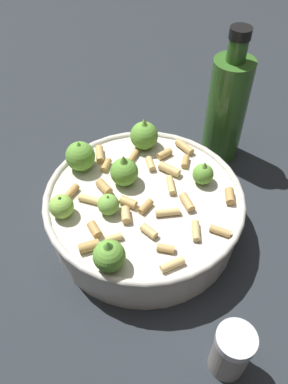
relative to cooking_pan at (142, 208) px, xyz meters
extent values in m
plane|color=#23282D|center=(0.00, 0.00, -0.04)|extent=(2.40, 2.40, 0.00)
cylinder|color=beige|center=(0.00, 0.00, -0.01)|extent=(0.28, 0.28, 0.07)
torus|color=beige|center=(0.00, 0.00, 0.03)|extent=(0.29, 0.29, 0.01)
sphere|color=#609E38|center=(-0.06, 0.09, 0.05)|extent=(0.04, 0.04, 0.04)
cone|color=#8CC64C|center=(-0.06, 0.09, 0.07)|extent=(0.02, 0.02, 0.02)
sphere|color=#609E38|center=(-0.04, 0.01, 0.05)|extent=(0.04, 0.04, 0.04)
cone|color=#609E38|center=(-0.04, 0.01, 0.07)|extent=(0.02, 0.02, 0.02)
sphere|color=#8CC64C|center=(-0.07, -0.09, 0.04)|extent=(0.03, 0.03, 0.03)
cone|color=#4C8933|center=(-0.07, -0.09, 0.06)|extent=(0.01, 0.01, 0.01)
sphere|color=#609E38|center=(-0.11, 0.00, 0.05)|extent=(0.04, 0.04, 0.04)
cone|color=#75B247|center=(-0.11, 0.00, 0.07)|extent=(0.02, 0.02, 0.01)
sphere|color=#75B247|center=(-0.02, -0.05, 0.04)|extent=(0.03, 0.03, 0.03)
cone|color=#75B247|center=(-0.02, -0.05, 0.05)|extent=(0.01, 0.01, 0.01)
sphere|color=#609E38|center=(0.06, 0.07, 0.04)|extent=(0.03, 0.03, 0.03)
cone|color=#75B247|center=(0.06, 0.07, 0.06)|extent=(0.01, 0.01, 0.01)
sphere|color=#609E38|center=(0.03, -0.12, 0.05)|extent=(0.04, 0.04, 0.04)
cone|color=#4C8933|center=(0.03, -0.12, 0.07)|extent=(0.02, 0.02, 0.02)
cylinder|color=tan|center=(0.01, -0.05, 0.03)|extent=(0.02, 0.03, 0.01)
cylinder|color=tan|center=(0.00, 0.12, 0.03)|extent=(0.03, 0.02, 0.01)
cylinder|color=tan|center=(-0.06, -0.05, 0.03)|extent=(0.03, 0.02, 0.01)
cylinder|color=tan|center=(0.07, -0.06, 0.03)|extent=(0.02, 0.02, 0.01)
cylinder|color=tan|center=(0.09, -0.02, 0.03)|extent=(0.02, 0.03, 0.01)
cylinder|color=tan|center=(0.03, 0.04, 0.03)|extent=(0.03, 0.03, 0.01)
cylinder|color=tan|center=(0.05, -0.01, 0.03)|extent=(0.03, 0.03, 0.01)
cylinder|color=tan|center=(-0.05, 0.06, 0.03)|extent=(0.01, 0.03, 0.01)
cylinder|color=tan|center=(0.09, -0.08, 0.03)|extent=(0.02, 0.03, 0.01)
cylinder|color=tan|center=(0.02, 0.09, 0.03)|extent=(0.02, 0.02, 0.01)
cylinder|color=tan|center=(-0.08, 0.02, 0.03)|extent=(0.02, 0.02, 0.01)
cylinder|color=tan|center=(-0.05, -0.02, 0.03)|extent=(0.03, 0.02, 0.01)
cylinder|color=tan|center=(-0.02, 0.06, 0.03)|extent=(0.03, 0.03, 0.01)
cylinder|color=tan|center=(0.01, 0.06, 0.03)|extent=(0.03, 0.01, 0.01)
cylinder|color=tan|center=(0.02, -0.02, 0.03)|extent=(0.01, 0.03, 0.01)
cylinder|color=tan|center=(-0.10, 0.03, 0.03)|extent=(0.03, 0.03, 0.01)
cylinder|color=tan|center=(-0.01, -0.11, 0.03)|extent=(0.03, 0.03, 0.01)
cylinder|color=tan|center=(0.01, -0.08, 0.03)|extent=(0.02, 0.02, 0.01)
cylinder|color=tan|center=(-0.09, -0.05, 0.03)|extent=(0.01, 0.03, 0.01)
cylinder|color=tan|center=(0.11, 0.06, 0.03)|extent=(0.02, 0.03, 0.01)
cylinder|color=tan|center=(-0.01, -0.02, 0.03)|extent=(0.02, 0.01, 0.01)
cylinder|color=tan|center=(-0.02, 0.09, 0.03)|extent=(0.02, 0.03, 0.01)
cylinder|color=tan|center=(0.12, 0.00, 0.03)|extent=(0.03, 0.01, 0.01)
cylinder|color=tan|center=(0.06, 0.02, 0.03)|extent=(0.03, 0.03, 0.01)
cylinder|color=tan|center=(-0.02, -0.09, 0.03)|extent=(0.03, 0.02, 0.01)
cylinder|color=tan|center=(0.04, -0.05, 0.03)|extent=(0.02, 0.01, 0.01)
cylinder|color=gray|center=(0.20, -0.12, -0.01)|extent=(0.04, 0.04, 0.07)
cylinder|color=silver|center=(0.20, -0.12, 0.03)|extent=(0.05, 0.05, 0.01)
cylinder|color=#336023|center=(0.03, 0.22, 0.05)|extent=(0.07, 0.07, 0.18)
cylinder|color=#336023|center=(0.03, 0.22, 0.16)|extent=(0.03, 0.03, 0.04)
cylinder|color=black|center=(0.03, 0.22, 0.18)|extent=(0.03, 0.03, 0.02)
cylinder|color=olive|center=(-0.07, 0.07, -0.04)|extent=(0.18, 0.04, 0.02)
ellipsoid|color=olive|center=(-0.17, 0.08, -0.04)|extent=(0.06, 0.04, 0.01)
camera|label=1|loc=(0.20, -0.31, 0.45)|focal=36.91mm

